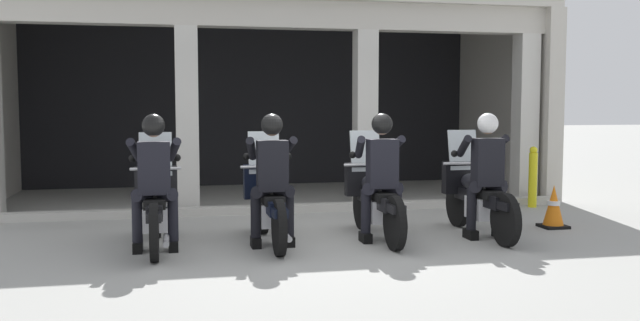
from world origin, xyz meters
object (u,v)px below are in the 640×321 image
motorcycle_center_left (269,202)px  motorcycle_far_right (476,196)px  police_officer_center_left (272,168)px  police_officer_far_right (486,164)px  traffic_cone_flank (554,207)px  motorcycle_far_left (156,205)px  police_officer_center_right (381,166)px  bollard_kerbside (533,177)px  motorcycle_center_right (375,198)px  police_officer_far_left (154,171)px

motorcycle_center_left → motorcycle_far_right: 2.71m
motorcycle_center_left → police_officer_center_left: 0.52m
police_officer_far_right → traffic_cone_flank: size_ratio=2.69×
motorcycle_far_left → police_officer_center_left: 1.45m
police_officer_center_right → traffic_cone_flank: 2.72m
motorcycle_far_right → police_officer_far_right: (-0.00, -0.28, 0.44)m
traffic_cone_flank → bollard_kerbside: 1.95m
traffic_cone_flank → bollard_kerbside: bearing=68.9°
police_officer_center_left → traffic_cone_flank: bearing=-5.7°
police_officer_center_right → motorcycle_far_right: size_ratio=0.78×
motorcycle_center_left → motorcycle_far_right: same height
motorcycle_far_left → motorcycle_center_right: 2.71m
traffic_cone_flank → police_officer_center_left: bearing=-173.8°
motorcycle_center_left → motorcycle_center_right: 1.36m
motorcycle_far_right → traffic_cone_flank: 1.28m
police_officer_far_left → motorcycle_center_left: size_ratio=0.78×
motorcycle_center_left → police_officer_center_right: bearing=-23.3°
police_officer_center_left → police_officer_far_right: size_ratio=1.00×
motorcycle_center_left → motorcycle_center_right: size_ratio=1.00×
police_officer_center_right → motorcycle_far_right: police_officer_center_right is taller
police_officer_center_right → motorcycle_center_left: bearing=161.8°
police_officer_center_left → bollard_kerbside: police_officer_center_left is taller
police_officer_center_right → police_officer_center_left: bearing=173.7°
bollard_kerbside → motorcycle_center_right: bearing=-149.5°
police_officer_center_right → bollard_kerbside: police_officer_center_right is taller
bollard_kerbside → motorcycle_far_left: bearing=-162.0°
motorcycle_far_right → traffic_cone_flank: bearing=2.6°
police_officer_center_left → police_officer_center_right: size_ratio=1.00×
traffic_cone_flank → bollard_kerbside: size_ratio=0.59×
police_officer_far_left → motorcycle_center_right: 2.76m
motorcycle_center_right → police_officer_center_left: bearing=-174.6°
police_officer_far_left → traffic_cone_flank: 5.37m
police_officer_far_left → motorcycle_far_left: bearing=82.0°
motorcycle_center_right → police_officer_center_right: size_ratio=1.29×
motorcycle_center_right → police_officer_center_right: bearing=-97.1°
police_officer_far_right → motorcycle_center_left: bearing=165.8°
motorcycle_center_right → traffic_cone_flank: size_ratio=3.46×
motorcycle_far_right → bollard_kerbside: bearing=39.1°
motorcycle_center_left → police_officer_center_left: (-0.00, -0.28, 0.44)m
police_officer_center_left → motorcycle_center_right: 1.46m
motorcycle_center_left → motorcycle_far_right: size_ratio=1.00×
police_officer_center_left → police_officer_far_right: (2.71, -0.06, 0.00)m
police_officer_center_right → police_officer_far_right: same height
motorcycle_far_right → traffic_cone_flank: motorcycle_far_right is taller
motorcycle_center_right → police_officer_far_right: 1.47m
motorcycle_center_left → traffic_cone_flank: bearing=-9.8°
police_officer_far_left → traffic_cone_flank: police_officer_far_left is taller
motorcycle_far_right → bollard_kerbside: motorcycle_far_right is taller
police_officer_far_right → traffic_cone_flank: (1.25, 0.49, -0.65)m
traffic_cone_flank → police_officer_far_left: bearing=-175.4°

